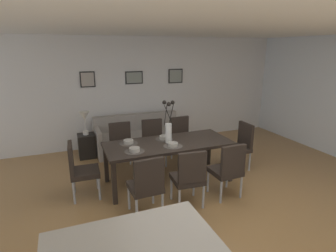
{
  "coord_description": "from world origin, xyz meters",
  "views": [
    {
      "loc": [
        -1.91,
        -3.23,
        2.32
      ],
      "look_at": [
        -0.14,
        1.28,
        0.94
      ],
      "focal_mm": 29.07,
      "sensor_mm": 36.0,
      "label": 1
    }
  ],
  "objects_px": {
    "dining_chair_far_right": "(153,140)",
    "dining_table": "(168,146)",
    "dining_chair_mid_right": "(182,137)",
    "bowl_far_right": "(164,137)",
    "dining_chair_near_left": "(147,184)",
    "dining_chair_head_west": "(80,168)",
    "centerpiece_vase": "(168,127)",
    "bowl_near_left": "(135,149)",
    "bowl_near_right": "(128,141)",
    "framed_picture_left": "(88,79)",
    "framed_picture_right": "(176,76)",
    "framed_picture_center": "(134,78)",
    "sofa": "(140,138)",
    "table_lamp": "(84,118)",
    "dining_chair_mid_left": "(228,168)",
    "dining_chair_near_right": "(121,144)",
    "bowl_far_left": "(173,144)",
    "dining_chair_head_east": "(240,144)",
    "side_table": "(87,146)",
    "dining_chair_far_left": "(189,176)"
  },
  "relations": [
    {
      "from": "sofa",
      "to": "table_lamp",
      "type": "xyz_separation_m",
      "value": [
        -1.22,
        -0.04,
        0.61
      ]
    },
    {
      "from": "dining_chair_mid_left",
      "to": "dining_chair_mid_right",
      "type": "distance_m",
      "value": 1.71
    },
    {
      "from": "dining_table",
      "to": "dining_chair_near_left",
      "type": "relative_size",
      "value": 2.39
    },
    {
      "from": "dining_chair_mid_right",
      "to": "side_table",
      "type": "relative_size",
      "value": 1.77
    },
    {
      "from": "side_table",
      "to": "dining_table",
      "type": "bearing_deg",
      "value": -53.96
    },
    {
      "from": "dining_chair_far_left",
      "to": "dining_table",
      "type": "bearing_deg",
      "value": 89.09
    },
    {
      "from": "dining_chair_mid_right",
      "to": "centerpiece_vase",
      "type": "bearing_deg",
      "value": -127.05
    },
    {
      "from": "dining_chair_far_right",
      "to": "sofa",
      "type": "xyz_separation_m",
      "value": [
        -0.04,
        0.9,
        -0.23
      ]
    },
    {
      "from": "bowl_near_left",
      "to": "framed_picture_right",
      "type": "height_order",
      "value": "framed_picture_right"
    },
    {
      "from": "dining_chair_near_left",
      "to": "framed_picture_center",
      "type": "distance_m",
      "value": 3.39
    },
    {
      "from": "bowl_far_right",
      "to": "dining_chair_mid_right",
      "type": "bearing_deg",
      "value": 45.2
    },
    {
      "from": "dining_chair_head_east",
      "to": "bowl_far_left",
      "type": "distance_m",
      "value": 1.57
    },
    {
      "from": "sofa",
      "to": "table_lamp",
      "type": "relative_size",
      "value": 4.0
    },
    {
      "from": "dining_chair_mid_left",
      "to": "bowl_near_right",
      "type": "height_order",
      "value": "dining_chair_mid_left"
    },
    {
      "from": "bowl_far_right",
      "to": "centerpiece_vase",
      "type": "bearing_deg",
      "value": -89.74
    },
    {
      "from": "dining_table",
      "to": "table_lamp",
      "type": "distance_m",
      "value": 2.14
    },
    {
      "from": "dining_chair_near_left",
      "to": "bowl_near_left",
      "type": "xyz_separation_m",
      "value": [
        0.01,
        0.67,
        0.27
      ]
    },
    {
      "from": "framed_picture_right",
      "to": "framed_picture_center",
      "type": "bearing_deg",
      "value": 180.0
    },
    {
      "from": "bowl_far_right",
      "to": "table_lamp",
      "type": "xyz_separation_m",
      "value": [
        -1.25,
        1.51,
        0.11
      ]
    },
    {
      "from": "bowl_near_right",
      "to": "framed_picture_left",
      "type": "height_order",
      "value": "framed_picture_left"
    },
    {
      "from": "dining_chair_head_west",
      "to": "table_lamp",
      "type": "height_order",
      "value": "table_lamp"
    },
    {
      "from": "dining_chair_near_left",
      "to": "dining_chair_mid_left",
      "type": "bearing_deg",
      "value": 1.15
    },
    {
      "from": "bowl_near_left",
      "to": "dining_chair_far_right",
      "type": "bearing_deg",
      "value": 58.03
    },
    {
      "from": "dining_chair_near_left",
      "to": "side_table",
      "type": "relative_size",
      "value": 1.77
    },
    {
      "from": "dining_chair_head_west",
      "to": "table_lamp",
      "type": "distance_m",
      "value": 1.77
    },
    {
      "from": "dining_chair_near_right",
      "to": "dining_table",
      "type": "bearing_deg",
      "value": -52.9
    },
    {
      "from": "dining_chair_head_east",
      "to": "dining_chair_mid_left",
      "type": "bearing_deg",
      "value": -134.4
    },
    {
      "from": "bowl_near_left",
      "to": "framed_picture_right",
      "type": "xyz_separation_m",
      "value": [
        1.74,
        2.45,
        0.87
      ]
    },
    {
      "from": "framed_picture_center",
      "to": "bowl_near_left",
      "type": "bearing_deg",
      "value": -105.07
    },
    {
      "from": "table_lamp",
      "to": "bowl_far_left",
      "type": "bearing_deg",
      "value": -56.98
    },
    {
      "from": "dining_chair_mid_right",
      "to": "framed_picture_left",
      "type": "bearing_deg",
      "value": 141.1
    },
    {
      "from": "centerpiece_vase",
      "to": "bowl_near_left",
      "type": "relative_size",
      "value": 4.32
    },
    {
      "from": "dining_chair_far_right",
      "to": "dining_table",
      "type": "bearing_deg",
      "value": -90.66
    },
    {
      "from": "centerpiece_vase",
      "to": "dining_chair_mid_right",
      "type": "bearing_deg",
      "value": 52.95
    },
    {
      "from": "bowl_far_right",
      "to": "framed_picture_right",
      "type": "height_order",
      "value": "framed_picture_right"
    },
    {
      "from": "centerpiece_vase",
      "to": "bowl_far_left",
      "type": "relative_size",
      "value": 4.32
    },
    {
      "from": "dining_chair_near_right",
      "to": "bowl_near_right",
      "type": "relative_size",
      "value": 5.41
    },
    {
      "from": "dining_chair_mid_left",
      "to": "bowl_far_left",
      "type": "relative_size",
      "value": 5.41
    },
    {
      "from": "dining_chair_near_right",
      "to": "bowl_far_left",
      "type": "relative_size",
      "value": 5.41
    },
    {
      "from": "dining_chair_head_west",
      "to": "dining_table",
      "type": "bearing_deg",
      "value": -0.31
    },
    {
      "from": "bowl_near_left",
      "to": "bowl_near_right",
      "type": "distance_m",
      "value": 0.41
    },
    {
      "from": "dining_chair_mid_right",
      "to": "bowl_far_right",
      "type": "bearing_deg",
      "value": -134.8
    },
    {
      "from": "dining_chair_head_west",
      "to": "dining_chair_head_east",
      "type": "bearing_deg",
      "value": 0.2
    },
    {
      "from": "centerpiece_vase",
      "to": "framed_picture_right",
      "type": "relative_size",
      "value": 1.96
    },
    {
      "from": "dining_chair_far_left",
      "to": "dining_chair_far_right",
      "type": "height_order",
      "value": "same"
    },
    {
      "from": "bowl_far_right",
      "to": "framed_picture_left",
      "type": "height_order",
      "value": "framed_picture_left"
    },
    {
      "from": "dining_table",
      "to": "dining_chair_head_west",
      "type": "bearing_deg",
      "value": 179.69
    },
    {
      "from": "dining_chair_head_west",
      "to": "framed_picture_left",
      "type": "bearing_deg",
      "value": 79.21
    },
    {
      "from": "dining_chair_mid_right",
      "to": "framed_picture_left",
      "type": "relative_size",
      "value": 2.61
    },
    {
      "from": "table_lamp",
      "to": "dining_table",
      "type": "bearing_deg",
      "value": -53.96
    }
  ]
}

